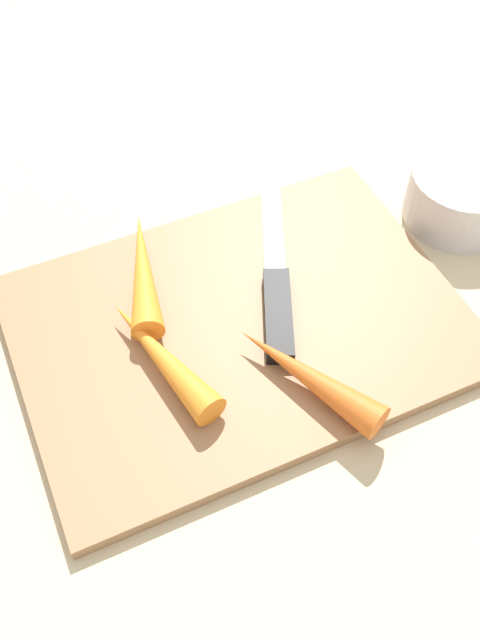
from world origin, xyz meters
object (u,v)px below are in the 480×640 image
Objects in this scene: carrot_medium at (160,356)px; cutting_board at (240,324)px; carrot_longest at (143,270)px; carrot_shortest at (307,376)px; knife at (277,302)px; small_bowl at (461,196)px.

cutting_board is at bearing -92.76° from carrot_medium.
cutting_board is 2.72× the size of carrot_longest.
cutting_board is at bearing -11.89° from carrot_shortest.
cutting_board is 2.80× the size of carrot_shortest.
small_bowl is at bearing -55.98° from knife.
knife is (-0.03, 0.00, 0.01)m from cutting_board.
carrot_longest is (0.06, -0.07, 0.02)m from cutting_board.
carrot_medium is 0.32m from small_bowl.
knife is 0.21m from small_bowl.
carrot_medium reaches higher than knife.
cutting_board is at bearing 8.85° from small_bowl.
knife is 1.49× the size of carrot_shortest.
carrot_shortest is 0.25m from small_bowl.
knife is 1.48× the size of carrot_medium.
knife is 0.12m from carrot_longest.
small_bowl is (-0.22, -0.12, -0.00)m from carrot_shortest.
small_bowl is at bearing -88.29° from carrot_shortest.
carrot_medium and carrot_longest have the same top height.
cutting_board is 1.88× the size of knife.
small_bowl reaches higher than knife.
cutting_board is 0.25m from small_bowl.
cutting_board is 0.04m from knife.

